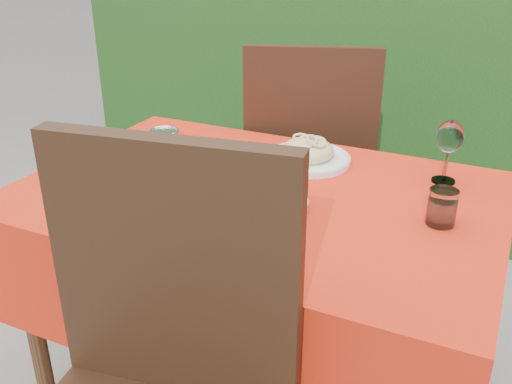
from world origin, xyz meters
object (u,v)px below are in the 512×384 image
at_px(chair_far, 309,158).
at_px(water_glass, 442,209).
at_px(fork, 162,185).
at_px(wine_glass, 449,139).
at_px(pasta_plate, 307,154).
at_px(steel_ramekin, 164,136).
at_px(pizza_plate, 243,195).

relative_size(chair_far, water_glass, 11.63).
height_order(water_glass, fork, water_glass).
bearing_deg(wine_glass, pasta_plate, -175.95).
bearing_deg(steel_ramekin, fork, -57.07).
height_order(chair_far, water_glass, chair_far).
xyz_separation_m(chair_far, wine_glass, (0.53, -0.38, 0.28)).
relative_size(pasta_plate, water_glass, 2.89).
distance_m(chair_far, pizza_plate, 0.78).
bearing_deg(pizza_plate, chair_far, 97.46).
xyz_separation_m(pasta_plate, steel_ramekin, (-0.49, -0.03, -0.01)).
relative_size(pizza_plate, fork, 1.86).
distance_m(water_glass, steel_ramekin, 0.94).
distance_m(pasta_plate, wine_glass, 0.40).
height_order(pizza_plate, fork, pizza_plate).
height_order(chair_far, pizza_plate, chair_far).
bearing_deg(pasta_plate, pizza_plate, -97.06).
xyz_separation_m(pasta_plate, water_glass, (0.42, -0.23, 0.01)).
relative_size(pizza_plate, steel_ramekin, 3.70).
distance_m(water_glass, wine_glass, 0.27).
distance_m(water_glass, fork, 0.72).
xyz_separation_m(chair_far, pasta_plate, (0.14, -0.41, 0.18)).
bearing_deg(pizza_plate, water_glass, 13.23).
bearing_deg(pizza_plate, fork, 177.71).
bearing_deg(steel_ramekin, water_glass, -12.61).
distance_m(pasta_plate, steel_ramekin, 0.49).
xyz_separation_m(chair_far, fork, (-0.15, -0.74, 0.16)).
xyz_separation_m(chair_far, steel_ramekin, (-0.35, -0.44, 0.17)).
bearing_deg(wine_glass, fork, -152.35).
distance_m(pizza_plate, water_glass, 0.48).
height_order(chair_far, wine_glass, chair_far).
xyz_separation_m(pizza_plate, water_glass, (0.46, 0.11, 0.01)).
bearing_deg(pizza_plate, pasta_plate, 82.94).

